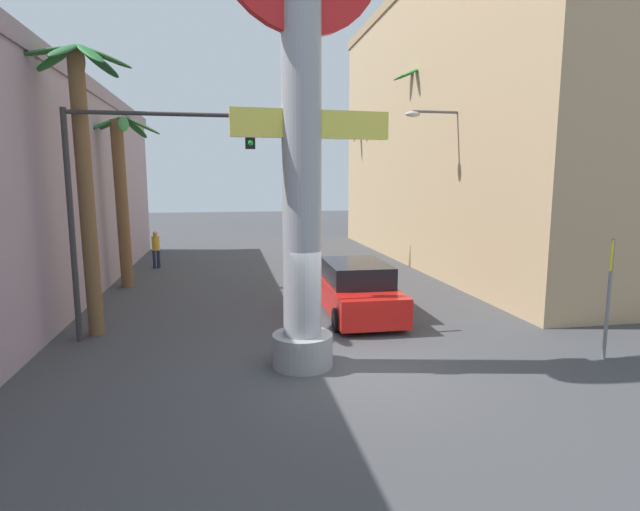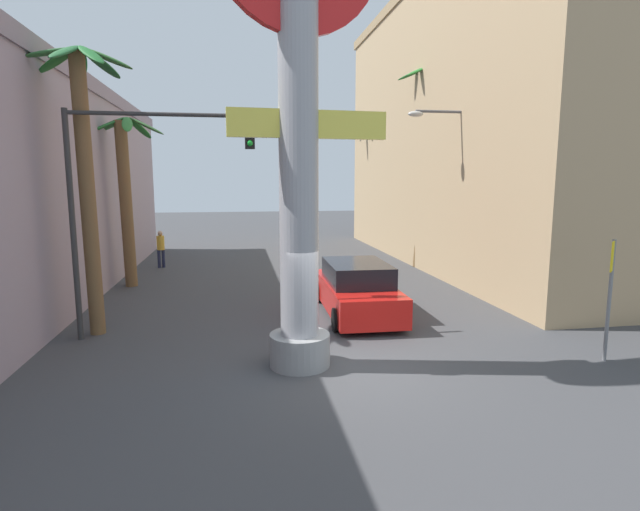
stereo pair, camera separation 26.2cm
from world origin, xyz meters
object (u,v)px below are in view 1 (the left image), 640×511
(car_lead, at_px, (356,290))
(palm_tree_mid_right, at_px, (421,154))
(palm_tree_mid_left, at_px, (122,190))
(palm_tree_far_right, at_px, (367,164))
(palm_tree_near_left, at_px, (84,161))
(traffic_light_mast, at_px, (139,178))
(neon_sign_pole, at_px, (302,138))
(street_lamp, at_px, (454,180))
(pedestrian_far_left, at_px, (156,247))
(crossing_sign, at_px, (610,281))

(car_lead, xyz_separation_m, palm_tree_mid_right, (4.91, 7.44, 4.39))
(palm_tree_mid_left, bearing_deg, palm_tree_far_right, 42.46)
(palm_tree_near_left, bearing_deg, car_lead, 6.37)
(traffic_light_mast, xyz_separation_m, palm_tree_mid_left, (-1.61, 6.30, -0.39))
(palm_tree_mid_right, xyz_separation_m, palm_tree_far_right, (0.09, 9.00, -0.16))
(neon_sign_pole, distance_m, palm_tree_far_right, 21.54)
(street_lamp, xyz_separation_m, palm_tree_mid_right, (0.41, 4.22, 1.15))
(street_lamp, distance_m, pedestrian_far_left, 13.23)
(street_lamp, height_order, palm_tree_mid_left, street_lamp)
(neon_sign_pole, bearing_deg, crossing_sign, -7.07)
(traffic_light_mast, distance_m, palm_tree_mid_right, 13.79)
(car_lead, distance_m, palm_tree_mid_left, 9.42)
(street_lamp, distance_m, palm_tree_near_left, 12.28)
(car_lead, distance_m, palm_tree_mid_right, 9.94)
(palm_tree_mid_right, height_order, palm_tree_far_right, palm_tree_mid_right)
(palm_tree_near_left, bearing_deg, pedestrian_far_left, 88.79)
(street_lamp, bearing_deg, palm_tree_near_left, -160.94)
(street_lamp, height_order, car_lead, street_lamp)
(crossing_sign, xyz_separation_m, traffic_light_mast, (-10.26, 3.50, 2.23))
(palm_tree_far_right, relative_size, pedestrian_far_left, 4.31)
(neon_sign_pole, bearing_deg, pedestrian_far_left, 109.74)
(neon_sign_pole, xyz_separation_m, palm_tree_near_left, (-4.92, 3.08, -0.38))
(palm_tree_far_right, height_order, palm_tree_near_left, palm_tree_far_right)
(car_lead, bearing_deg, palm_tree_mid_right, 56.57)
(palm_tree_far_right, height_order, palm_tree_mid_left, palm_tree_far_right)
(pedestrian_far_left, bearing_deg, neon_sign_pole, -70.26)
(neon_sign_pole, bearing_deg, traffic_light_mast, 143.39)
(crossing_sign, height_order, palm_tree_near_left, palm_tree_near_left)
(traffic_light_mast, height_order, palm_tree_mid_right, palm_tree_mid_right)
(crossing_sign, height_order, traffic_light_mast, traffic_light_mast)
(traffic_light_mast, relative_size, palm_tree_mid_left, 0.90)
(palm_tree_mid_left, distance_m, pedestrian_far_left, 4.94)
(car_lead, bearing_deg, palm_tree_far_right, 73.07)
(neon_sign_pole, xyz_separation_m, palm_tree_mid_right, (7.10, 11.31, 0.35))
(crossing_sign, distance_m, car_lead, 6.57)
(crossing_sign, bearing_deg, palm_tree_near_left, 161.39)
(street_lamp, xyz_separation_m, traffic_light_mast, (-10.28, -4.42, 0.02))
(street_lamp, bearing_deg, neon_sign_pole, -133.34)
(palm_tree_near_left, xyz_separation_m, pedestrian_far_left, (0.21, 10.04, -3.42))
(palm_tree_mid_right, relative_size, palm_tree_far_right, 1.24)
(traffic_light_mast, xyz_separation_m, pedestrian_far_left, (-1.11, 10.45, -3.01))
(street_lamp, bearing_deg, crossing_sign, -90.11)
(pedestrian_far_left, bearing_deg, palm_tree_far_right, 31.15)
(palm_tree_near_left, bearing_deg, palm_tree_mid_right, 34.42)
(crossing_sign, relative_size, palm_tree_mid_left, 0.43)
(palm_tree_mid_left, bearing_deg, palm_tree_mid_right, 10.79)
(palm_tree_far_right, bearing_deg, traffic_light_mast, -121.44)
(neon_sign_pole, relative_size, palm_tree_mid_left, 1.66)
(crossing_sign, relative_size, palm_tree_far_right, 0.37)
(car_lead, xyz_separation_m, palm_tree_mid_left, (-7.39, 5.09, 2.87))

